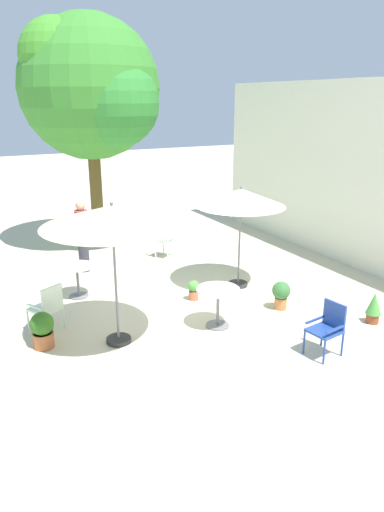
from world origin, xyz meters
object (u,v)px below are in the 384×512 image
(patio_umbrella_0, at_px, (241,198))
(cafe_table_1, at_px, (77,275))
(patio_chair_1, at_px, (48,305))
(cafe_table_0, at_px, (218,300))
(potted_plant_1, at_px, (194,290))
(standing_person, at_px, (82,235))
(potted_plant_3, at_px, (374,307))
(patio_chair_0, at_px, (328,326))
(potted_plant_0, at_px, (43,329))
(potted_plant_2, at_px, (281,293))
(patio_umbrella_1, at_px, (112,217))
(shade_tree, at_px, (92,87))
(patio_chair_2, at_px, (164,238))

(patio_umbrella_0, height_order, cafe_table_1, patio_umbrella_0)
(patio_chair_1, bearing_deg, cafe_table_0, 65.79)
(potted_plant_1, xyz_separation_m, standing_person, (-2.88, -1.57, 0.70))
(potted_plant_3, bearing_deg, patio_chair_0, -73.82)
(potted_plant_0, distance_m, potted_plant_2, 4.69)
(patio_umbrella_1, distance_m, cafe_table_0, 2.59)
(patio_umbrella_0, height_order, potted_plant_0, patio_umbrella_0)
(potted_plant_2, bearing_deg, patio_umbrella_1, -93.41)
(patio_umbrella_0, distance_m, patio_umbrella_1, 3.60)
(patio_chair_0, xyz_separation_m, potted_plant_3, (-0.47, 1.62, -0.19))
(shade_tree, height_order, potted_plant_2, shade_tree)
(potted_plant_0, relative_size, potted_plant_3, 1.06)
(patio_chair_1, xyz_separation_m, potted_plant_0, (0.57, -0.23, -0.17))
(patio_umbrella_0, relative_size, cafe_table_0, 2.85)
(cafe_table_0, xyz_separation_m, potted_plant_1, (-1.32, 0.18, -0.30))
(patio_chair_1, bearing_deg, patio_umbrella_0, 93.53)
(potted_plant_2, xyz_separation_m, standing_person, (-4.12, -2.94, 0.60))
(cafe_table_1, height_order, potted_plant_3, cafe_table_1)
(potted_plant_0, relative_size, standing_person, 0.37)
(patio_umbrella_0, distance_m, potted_plant_3, 3.54)
(shade_tree, distance_m, standing_person, 4.13)
(patio_chair_1, distance_m, patio_chair_2, 4.70)
(cafe_table_1, relative_size, patio_chair_1, 0.83)
(potted_plant_0, bearing_deg, patio_umbrella_0, 100.40)
(cafe_table_0, bearing_deg, cafe_table_1, -143.43)
(potted_plant_1, bearing_deg, patio_chair_2, 167.90)
(patio_chair_0, distance_m, patio_chair_2, 5.96)
(cafe_table_0, relative_size, standing_person, 0.46)
(patio_umbrella_1, bearing_deg, standing_person, 172.85)
(cafe_table_0, bearing_deg, potted_plant_3, 65.10)
(potted_plant_3, bearing_deg, patio_chair_1, -114.55)
(potted_plant_0, xyz_separation_m, potted_plant_1, (-0.61, 3.28, -0.11))
(shade_tree, height_order, patio_chair_0, shade_tree)
(potted_plant_2, bearing_deg, standing_person, -144.48)
(patio_chair_2, bearing_deg, patio_chair_0, 2.98)
(shade_tree, height_order, patio_umbrella_1, shade_tree)
(potted_plant_0, bearing_deg, cafe_table_1, 149.52)
(shade_tree, bearing_deg, patio_chair_1, -27.50)
(patio_chair_2, bearing_deg, cafe_table_1, -60.35)
(patio_umbrella_0, xyz_separation_m, patio_chair_0, (3.29, -0.36, -1.53))
(patio_chair_1, distance_m, potted_plant_0, 0.64)
(patio_umbrella_0, bearing_deg, patio_chair_2, -165.77)
(patio_umbrella_0, bearing_deg, potted_plant_1, -79.74)
(potted_plant_0, height_order, potted_plant_2, potted_plant_0)
(cafe_table_0, height_order, patio_chair_0, patio_chair_0)
(cafe_table_0, bearing_deg, patio_chair_1, -114.21)
(shade_tree, relative_size, patio_umbrella_0, 2.70)
(patio_umbrella_1, relative_size, cafe_table_0, 3.12)
(potted_plant_1, height_order, potted_plant_3, potted_plant_3)
(shade_tree, relative_size, potted_plant_3, 10.14)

